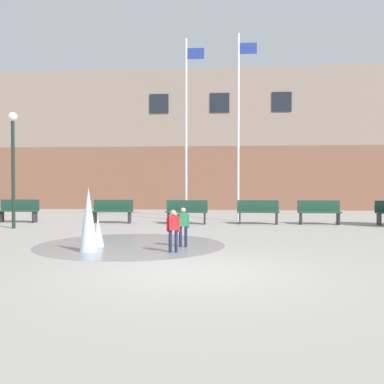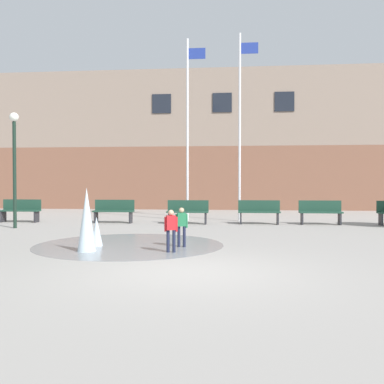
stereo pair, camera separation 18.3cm
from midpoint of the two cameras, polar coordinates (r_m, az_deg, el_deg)
name	(u,v)px [view 2 (the right image)]	position (r m, az deg, el deg)	size (l,w,h in m)	color
ground_plane	(188,272)	(8.26, 0.16, -10.10)	(100.00, 100.00, 0.00)	gray
library_building	(224,143)	(28.90, 4.23, 6.20)	(36.00, 6.05, 8.16)	brown
splash_fountain	(104,230)	(11.21, -10.71, -4.80)	(4.86, 4.86, 1.50)	gray
park_bench_far_left	(21,210)	(19.31, -20.69, -2.18)	(1.60, 0.44, 0.91)	#28282D
park_bench_left_of_flagpoles	(114,211)	(18.00, -9.62, -2.36)	(1.60, 0.44, 0.91)	#28282D
park_bench_under_left_flagpole	(188,211)	(17.33, -0.25, -2.48)	(1.60, 0.44, 0.91)	#28282D
park_bench_under_right_flagpole	(259,212)	(17.45, 8.81, -2.47)	(1.60, 0.44, 0.91)	#28282D
park_bench_near_trashcan	(320,212)	(17.78, 16.28, -2.44)	(1.60, 0.44, 0.91)	#28282D
child_running	(182,224)	(11.22, -0.87, -4.07)	(0.31, 0.18, 0.99)	#1E233D
child_in_fountain	(171,227)	(10.37, -2.18, -4.52)	(0.31, 0.19, 0.99)	#1E233D
flagpole_left	(188,124)	(18.92, -0.21, 8.61)	(0.80, 0.10, 7.57)	silver
flagpole_right	(240,122)	(18.83, 6.44, 8.89)	(0.80, 0.10, 7.73)	silver
lamp_post_left_lane	(14,153)	(16.88, -21.34, 4.62)	(0.32, 0.32, 4.04)	#192D23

